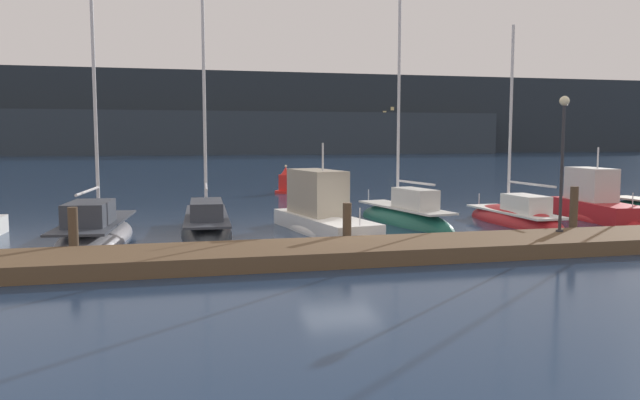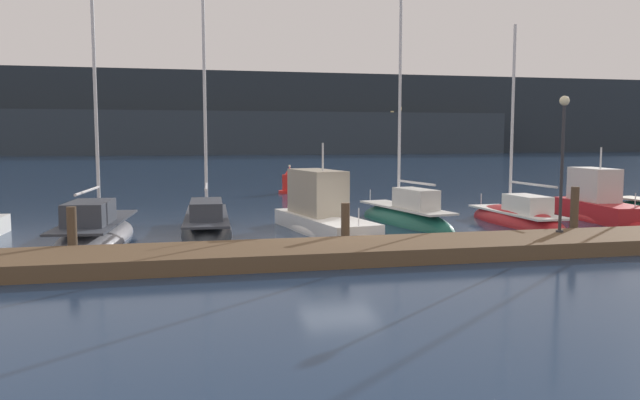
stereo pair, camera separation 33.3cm
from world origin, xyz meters
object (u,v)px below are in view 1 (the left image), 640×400
object	(u,v)px
channel_buoy	(286,183)
dock_lamppost	(563,143)
sailboat_berth_7	(515,221)
motorboat_berth_8	(596,211)
motorboat_berth_5	(323,222)
sailboat_berth_3	(95,235)
sailboat_berth_6	(405,220)
sailboat_berth_4	(207,229)

from	to	relation	value
channel_buoy	dock_lamppost	size ratio (longest dim) A/B	0.41
sailboat_berth_7	motorboat_berth_8	size ratio (longest dim) A/B	1.50
sailboat_berth_7	motorboat_berth_5	bearing A→B (deg)	-178.22
sailboat_berth_7	dock_lamppost	size ratio (longest dim) A/B	2.01
motorboat_berth_5	sailboat_berth_7	size ratio (longest dim) A/B	0.79
sailboat_berth_3	motorboat_berth_8	world-z (taller)	sailboat_berth_3
sailboat_berth_3	sailboat_berth_7	bearing A→B (deg)	1.51
sailboat_berth_7	motorboat_berth_8	xyz separation A→B (m)	(4.13, 0.44, 0.27)
sailboat_berth_3	channel_buoy	bearing A→B (deg)	60.02
sailboat_berth_6	dock_lamppost	bearing A→B (deg)	-63.03
sailboat_berth_3	motorboat_berth_8	bearing A→B (deg)	2.44
motorboat_berth_5	sailboat_berth_7	world-z (taller)	sailboat_berth_7
sailboat_berth_7	motorboat_berth_8	bearing A→B (deg)	6.10
motorboat_berth_5	channel_buoy	size ratio (longest dim) A/B	3.85
sailboat_berth_4	sailboat_berth_6	distance (m)	8.13
motorboat_berth_8	dock_lamppost	world-z (taller)	dock_lamppost
sailboat_berth_3	dock_lamppost	distance (m)	16.02
sailboat_berth_4	channel_buoy	xyz separation A→B (m)	(5.87, 15.94, 0.52)
motorboat_berth_5	channel_buoy	distance (m)	16.73
sailboat_berth_4	motorboat_berth_5	bearing A→B (deg)	-9.53
sailboat_berth_3	sailboat_berth_4	distance (m)	3.94
motorboat_berth_5	dock_lamppost	xyz separation A→B (m)	(6.90, -4.71, 3.00)
motorboat_berth_8	channel_buoy	world-z (taller)	motorboat_berth_8
motorboat_berth_8	channel_buoy	distance (m)	19.26
sailboat_berth_4	sailboat_berth_7	bearing A→B (deg)	-2.12
channel_buoy	dock_lamppost	bearing A→B (deg)	-76.02
sailboat_berth_7	dock_lamppost	xyz separation A→B (m)	(-1.34, -4.97, 3.26)
sailboat_berth_6	channel_buoy	world-z (taller)	sailboat_berth_6
sailboat_berth_6	motorboat_berth_8	size ratio (longest dim) A/B	1.80
sailboat_berth_6	motorboat_berth_8	xyz separation A→B (m)	(8.55, -0.64, 0.22)
motorboat_berth_5	channel_buoy	world-z (taller)	motorboat_berth_5
channel_buoy	motorboat_berth_5	bearing A→B (deg)	-95.44
sailboat_berth_4	sailboat_berth_6	xyz separation A→B (m)	(8.11, 0.62, 0.03)
sailboat_berth_3	motorboat_berth_5	bearing A→B (deg)	1.24
sailboat_berth_7	motorboat_berth_8	distance (m)	4.16
sailboat_berth_3	channel_buoy	xyz separation A→B (m)	(9.71, 16.83, 0.48)
sailboat_berth_6	channel_buoy	size ratio (longest dim) A/B	5.88
sailboat_berth_3	sailboat_berth_4	xyz separation A→B (m)	(3.84, 0.90, -0.04)
sailboat_berth_3	channel_buoy	distance (m)	19.44
sailboat_berth_7	channel_buoy	size ratio (longest dim) A/B	4.89
sailboat_berth_4	channel_buoy	bearing A→B (deg)	69.78
sailboat_berth_7	sailboat_berth_4	bearing A→B (deg)	177.88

